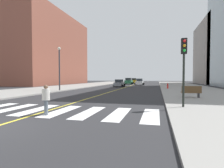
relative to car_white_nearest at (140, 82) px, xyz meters
name	(u,v)px	position (x,y,z in m)	size (l,w,h in m)	color
sidewalk_kerb_east	(201,93)	(10.36, -23.81, -0.77)	(10.00, 120.00, 0.15)	gray
sidewalk_kerb_west	(40,90)	(-14.04, -23.81, -0.77)	(10.00, 120.00, 0.15)	gray
crosswalk_paint	(49,110)	(-1.84, -39.81, -0.84)	(13.50, 4.00, 0.01)	silver
lane_divider_paint	(131,86)	(-1.84, -3.81, -0.84)	(0.16, 80.00, 0.01)	yellow
low_rise_brick_west	(44,50)	(-30.00, 0.48, 9.84)	(16.00, 32.00, 21.38)	brown
car_white_nearest	(140,82)	(0.00, 0.00, 0.00)	(2.54, 4.05, 1.81)	silver
car_yellow_second	(134,81)	(-3.50, 15.96, 0.03)	(2.67, 4.21, 1.86)	gold
car_green_third	(129,81)	(-3.87, 5.53, 0.08)	(2.79, 4.45, 1.98)	#236B42
car_gray_fourth	(119,83)	(-3.57, -10.20, -0.07)	(2.41, 3.77, 1.66)	slate
traffic_light_near_corner	(184,59)	(6.43, -37.28, 2.46)	(0.36, 0.41, 4.46)	black
park_bench	(191,92)	(7.94, -31.14, -0.16)	(1.82, 0.62, 1.12)	brown
pedestrian_crossing	(46,98)	(-1.18, -41.08, 0.08)	(0.41, 0.41, 1.68)	slate
fire_hydrant	(168,86)	(6.53, -16.73, -0.27)	(0.26, 0.26, 0.89)	red
street_lamp	(59,64)	(-9.66, -25.23, 3.22)	(0.44, 0.44, 6.54)	#38383D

